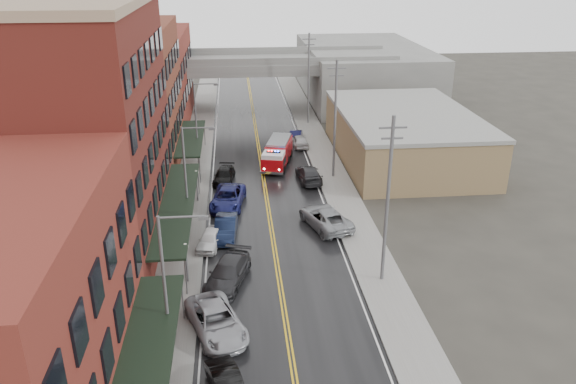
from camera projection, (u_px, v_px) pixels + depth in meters
road at (267, 199)px, 52.75m from camera, size 11.00×160.00×0.02m
sidewalk_left at (188, 202)px, 52.07m from camera, size 3.00×160.00×0.15m
sidewalk_right at (343, 196)px, 53.38m from camera, size 3.00×160.00×0.15m
curb_left at (206, 201)px, 52.22m from camera, size 0.30×160.00×0.15m
curb_right at (326, 196)px, 53.23m from camera, size 0.30×160.00×0.15m
brick_building_a at (8, 320)px, 25.40m from camera, size 9.00×18.00×12.00m
brick_building_b at (92, 133)px, 41.63m from camera, size 9.00×20.00×18.00m
brick_building_c at (132, 98)px, 58.24m from camera, size 9.00×15.00×15.00m
brick_building_far at (154, 78)px, 74.86m from camera, size 9.00×20.00×12.00m
tan_building at (404, 137)px, 62.37m from camera, size 14.00×22.00×5.00m
right_far_block at (363, 71)px, 89.44m from camera, size 18.00×30.00×8.00m
awning_0 at (145, 364)px, 27.10m from camera, size 2.60×16.00×3.09m
awning_1 at (177, 204)px, 44.50m from camera, size 2.60×18.00×3.09m
awning_2 at (191, 138)px, 60.53m from camera, size 2.60×13.00×3.09m
globe_lamp_1 at (186, 254)px, 38.45m from camera, size 0.44×0.44×3.12m
globe_lamp_2 at (196, 179)px, 51.27m from camera, size 0.44×0.44×3.12m
street_lamp_0 at (169, 280)px, 29.99m from camera, size 2.64×0.22×9.00m
street_lamp_1 at (188, 173)px, 44.64m from camera, size 2.64×0.22×9.00m
street_lamp_2 at (198, 119)px, 59.30m from camera, size 2.64×0.22×9.00m
utility_pole_0 at (388, 199)px, 37.19m from camera, size 1.80×0.24×12.00m
utility_pole_1 at (335, 118)px, 55.51m from camera, size 1.80×0.24×12.00m
utility_pole_2 at (309, 77)px, 73.83m from camera, size 1.80×0.24×12.00m
overpass at (252, 71)px, 79.72m from camera, size 40.00×10.00×7.50m
fire_truck at (277, 153)px, 60.70m from camera, size 4.25×7.60×2.65m
parked_car_left_2 at (216, 321)px, 33.92m from camera, size 4.44×6.42×1.63m
parked_car_left_3 at (228, 273)px, 39.02m from camera, size 3.87×6.03×1.63m
parked_car_left_4 at (210, 239)px, 43.98m from camera, size 2.44×4.20×1.34m
parked_car_left_5 at (226, 228)px, 45.51m from camera, size 2.03×4.93×1.59m
parked_car_left_6 at (228, 198)px, 51.01m from camera, size 3.64×6.31×1.65m
parked_car_left_7 at (224, 176)px, 56.53m from camera, size 2.51×4.83×1.34m
parked_car_right_0 at (325, 218)px, 47.16m from camera, size 4.54×6.61×1.68m
parked_car_right_1 at (309, 174)px, 56.71m from camera, size 2.42×5.32×1.51m
parked_car_right_2 at (299, 141)px, 66.90m from camera, size 2.06×4.40×1.46m
parked_car_right_3 at (296, 135)px, 69.22m from camera, size 2.12×4.26×1.34m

